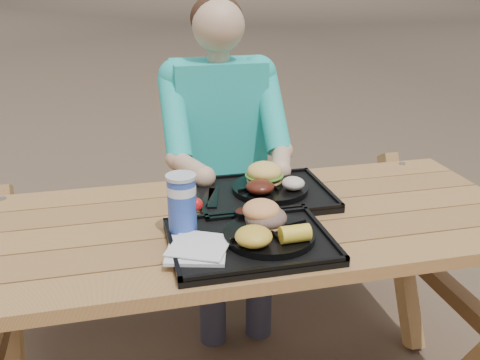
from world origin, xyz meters
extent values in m
cube|color=black|center=(-0.01, -0.18, 0.76)|extent=(0.45, 0.35, 0.02)
cube|color=black|center=(0.11, 0.14, 0.76)|extent=(0.45, 0.35, 0.02)
cylinder|color=black|center=(0.04, -0.18, 0.78)|extent=(0.26, 0.26, 0.02)
cylinder|color=black|center=(0.14, 0.15, 0.78)|extent=(0.26, 0.26, 0.02)
cube|color=silver|center=(-0.17, -0.21, 0.78)|extent=(0.19, 0.19, 0.02)
cylinder|color=#1538A4|center=(-0.19, -0.09, 0.85)|extent=(0.08, 0.08, 0.17)
cylinder|color=black|center=(0.00, -0.06, 0.79)|extent=(0.05, 0.05, 0.03)
cylinder|color=yellow|center=(0.03, -0.06, 0.79)|extent=(0.05, 0.05, 0.03)
ellipsoid|color=gold|center=(-0.02, -0.25, 0.82)|extent=(0.10, 0.10, 0.05)
cube|color=black|center=(-0.06, 0.13, 0.77)|extent=(0.07, 0.18, 0.01)
ellipsoid|color=#4A180E|center=(0.09, 0.09, 0.81)|extent=(0.09, 0.09, 0.04)
ellipsoid|color=beige|center=(0.21, 0.10, 0.81)|extent=(0.08, 0.08, 0.04)
camera|label=1|loc=(-0.35, -1.47, 1.48)|focal=40.00mm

